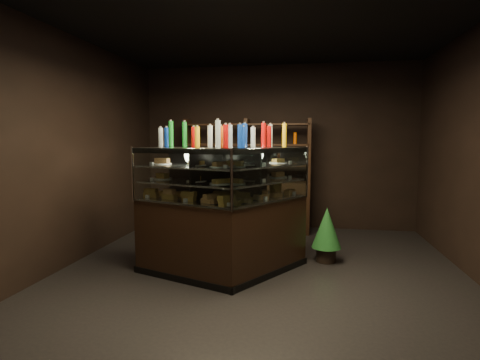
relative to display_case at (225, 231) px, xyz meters
name	(u,v)px	position (x,y,z in m)	size (l,w,h in m)	color
ground	(260,271)	(0.43, 0.10, -0.52)	(5.00, 5.00, 0.00)	black
room_shell	(261,114)	(0.43, 0.10, 1.42)	(5.02, 5.02, 3.01)	black
display_case	(225,231)	(0.00, 0.00, 0.00)	(2.12, 1.58, 1.55)	black
food_display	(224,179)	(0.00, -0.01, 0.65)	(1.73, 1.17, 0.47)	#B58C41
bottles_top	(224,136)	(0.00, 0.00, 1.17)	(1.57, 1.03, 0.30)	yellow
potted_conifer	(327,227)	(1.26, 0.63, -0.04)	(0.39, 0.39, 0.84)	black
back_shelving	(247,197)	(-0.06, 2.15, 0.10)	(2.23, 0.49, 2.00)	black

